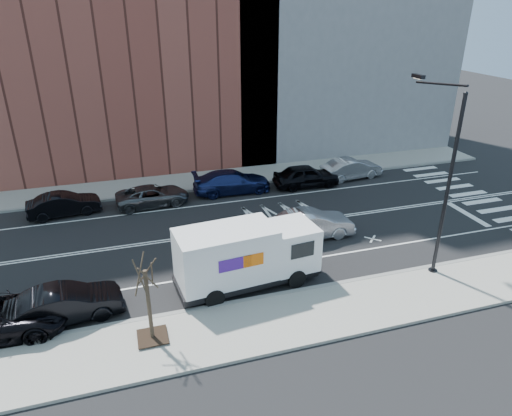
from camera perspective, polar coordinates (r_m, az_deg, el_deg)
ground at (r=27.64m, az=0.11°, el=-2.53°), size 120.00×120.00×0.00m
sidewalk_near at (r=20.63m, az=7.55°, el=-12.96°), size 44.00×3.60×0.15m
sidewalk_far at (r=35.41m, az=-4.12°, el=3.77°), size 44.00×3.60×0.15m
curb_near at (r=21.94m, az=5.61°, el=-10.25°), size 44.00×0.25×0.17m
curb_far at (r=33.77m, az=-3.42°, el=2.76°), size 44.00×0.25×0.17m
crosswalk at (r=35.41m, az=25.68°, el=1.19°), size 3.00×14.00×0.01m
road_markings at (r=27.64m, az=0.11°, el=-2.52°), size 40.00×8.60×0.01m
bldg_brick at (r=39.17m, az=-19.46°, el=20.92°), size 26.00×10.00×22.00m
streetlight at (r=23.16m, az=22.32°, el=3.78°), size 0.44×4.02×9.34m
street_tree at (r=18.76m, az=-13.15°, el=-12.52°), size 1.20×1.20×3.75m
fedex_van at (r=21.58m, az=-1.22°, el=-5.87°), size 7.05×2.98×3.13m
far_parked_b at (r=31.53m, az=-22.88°, el=0.43°), size 4.62×2.13×1.47m
far_parked_c at (r=31.31m, az=-12.79°, el=1.52°), size 4.94×2.53×1.34m
far_parked_d at (r=32.61m, az=-3.02°, el=3.31°), size 5.57×2.36×1.60m
far_parked_e at (r=33.82m, az=6.30°, el=4.03°), size 4.91×2.08×1.66m
far_parked_f at (r=35.99m, az=11.83°, el=4.85°), size 4.93×2.20×1.57m
driving_sedan at (r=26.47m, az=6.90°, el=-2.03°), size 4.97×1.78×1.63m
near_parked_rear_a at (r=21.40m, az=-22.76°, el=-11.06°), size 4.91×2.26×1.56m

